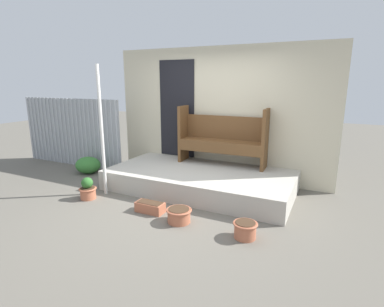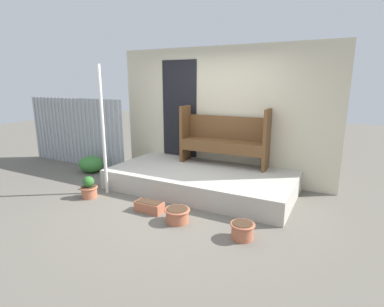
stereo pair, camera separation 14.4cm
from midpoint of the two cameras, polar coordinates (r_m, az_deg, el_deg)
ground_plane at (r=4.90m, az=-2.35°, el=-9.71°), size 24.00×24.00×0.00m
porch_slab at (r=5.50m, az=2.43°, el=-5.09°), size 3.31×1.65×0.36m
house_wall at (r=6.05m, az=5.68°, el=7.49°), size 4.51×0.08×2.60m
fence_corrugated at (r=7.58m, az=-20.88°, el=3.92°), size 2.87×0.05×1.56m
support_post at (r=5.31m, az=-15.84°, el=4.06°), size 0.06×0.06×2.21m
bench at (r=5.79m, az=6.83°, el=3.27°), size 1.71×0.45×1.11m
flower_pot_left at (r=5.40m, az=-18.31°, el=-6.33°), size 0.29×0.29×0.38m
flower_pot_middle at (r=4.30m, az=-1.85°, el=-11.54°), size 0.36×0.36×0.20m
flower_pot_right at (r=3.95m, az=10.64°, el=-14.13°), size 0.32×0.32×0.21m
planter_box_rect at (r=4.67m, az=-7.24°, el=-10.00°), size 0.44×0.21×0.16m
shrub_by_fence at (r=6.87m, az=-18.07°, el=-1.95°), size 0.54×0.49×0.36m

